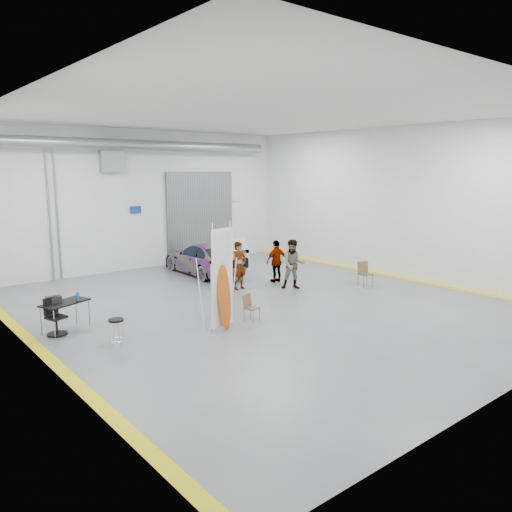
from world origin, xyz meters
TOP-DOWN VIEW (x-y plane):
  - ground at (0.00, 0.00)m, footprint 16.00×16.00m
  - room_shell at (0.24, 2.22)m, footprint 14.02×16.18m
  - sedan_car at (1.17, 5.22)m, footprint 2.08×4.57m
  - person_a at (0.70, 2.14)m, footprint 0.69×0.51m
  - person_b at (2.25, 0.93)m, footprint 1.12×1.08m
  - person_c at (2.51, 2.14)m, footprint 0.97×0.45m
  - surfboard_display at (-2.52, -1.31)m, footprint 0.82×0.35m
  - folding_chair_near at (-1.42, -1.21)m, footprint 0.45×0.48m
  - folding_chair_far at (4.57, -0.51)m, footprint 0.55×0.58m
  - shop_stool at (-5.36, -0.91)m, footprint 0.39×0.39m
  - work_table at (-5.90, 1.34)m, footprint 1.40×1.05m
  - office_chair at (-6.16, 1.15)m, footprint 0.54×0.56m
  - trunk_lid at (1.17, 3.23)m, footprint 1.51×0.92m

SIDE VIEW (x-z plane):
  - ground at x=0.00m, z-range 0.00..0.00m
  - folding_chair_near at x=-1.42m, z-range -0.15..0.63m
  - folding_chair_far at x=4.57m, z-range -0.17..0.75m
  - shop_stool at x=-5.36m, z-range 0.00..0.76m
  - office_chair at x=-6.16m, z-range -0.06..0.92m
  - sedan_car at x=1.17m, z-range 0.00..1.30m
  - work_table at x=-5.90m, z-range 0.28..1.31m
  - person_c at x=2.51m, z-range 0.00..1.64m
  - person_a at x=0.70m, z-range 0.00..1.75m
  - person_b at x=2.25m, z-range 0.00..1.82m
  - surfboard_display at x=-2.52m, z-range -0.28..2.67m
  - trunk_lid at x=1.17m, z-range 1.30..1.34m
  - room_shell at x=0.24m, z-range 1.07..7.08m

